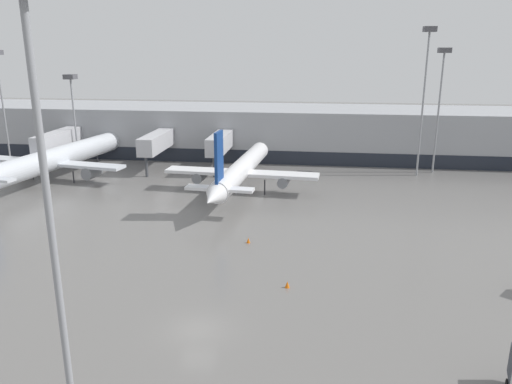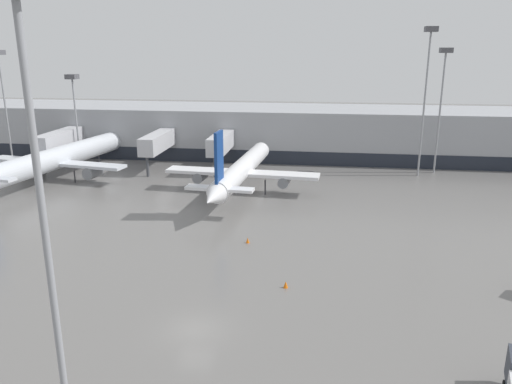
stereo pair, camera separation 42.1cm
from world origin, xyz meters
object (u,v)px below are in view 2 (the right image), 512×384
at_px(apron_light_mast_1, 428,63).
at_px(parked_jet_1, 56,159).
at_px(apron_light_mast_3, 444,76).
at_px(apron_light_mast_6, 1,75).
at_px(parked_jet_2, 242,170).
at_px(apron_light_mast_4, 31,117).
at_px(traffic_cone_2, 248,240).
at_px(apron_light_mast_5, 73,92).
at_px(traffic_cone_1, 286,285).

bearing_deg(apron_light_mast_1, parked_jet_1, -169.79).
relative_size(apron_light_mast_1, apron_light_mast_3, 1.15).
xyz_separation_m(apron_light_mast_3, apron_light_mast_6, (-73.68, -1.46, -0.27)).
height_order(parked_jet_2, apron_light_mast_6, apron_light_mast_6).
xyz_separation_m(apron_light_mast_3, apron_light_mast_4, (-28.97, -65.37, 1.81)).
height_order(traffic_cone_2, apron_light_mast_5, apron_light_mast_5).
distance_m(parked_jet_1, apron_light_mast_4, 62.24).
distance_m(apron_light_mast_4, apron_light_mast_5, 71.88).
height_order(traffic_cone_1, apron_light_mast_5, apron_light_mast_5).
xyz_separation_m(apron_light_mast_4, apron_light_mast_6, (-44.72, 63.91, -2.09)).
height_order(parked_jet_2, apron_light_mast_5, apron_light_mast_5).
xyz_separation_m(traffic_cone_2, apron_light_mast_1, (22.63, 31.95, 17.15)).
relative_size(parked_jet_2, apron_light_mast_4, 1.47).
relative_size(apron_light_mast_3, apron_light_mast_6, 1.02).
height_order(parked_jet_1, apron_light_mast_5, apron_light_mast_5).
distance_m(traffic_cone_2, apron_light_mast_3, 45.52).
distance_m(traffic_cone_2, apron_light_mast_6, 60.18).
bearing_deg(parked_jet_1, traffic_cone_2, -114.01).
xyz_separation_m(apron_light_mast_1, apron_light_mast_3, (2.97, 2.51, -2.02)).
bearing_deg(apron_light_mast_4, traffic_cone_1, 69.08).
bearing_deg(apron_light_mast_6, apron_light_mast_5, 1.44).
bearing_deg(apron_light_mast_4, parked_jet_1, 119.47).
distance_m(apron_light_mast_5, apron_light_mast_6, 13.11).
relative_size(apron_light_mast_1, apron_light_mast_4, 1.01).
bearing_deg(apron_light_mast_5, traffic_cone_2, -43.37).
xyz_separation_m(parked_jet_2, traffic_cone_2, (3.76, -18.76, -3.00)).
distance_m(parked_jet_2, apron_light_mast_5, 35.89).
xyz_separation_m(parked_jet_1, traffic_cone_1, (37.97, -31.52, -2.99)).
bearing_deg(apron_light_mast_1, apron_light_mast_6, 179.15).
distance_m(parked_jet_1, traffic_cone_2, 39.89).
relative_size(parked_jet_1, apron_light_mast_3, 2.03).
bearing_deg(apron_light_mast_4, traffic_cone_2, 83.78).
bearing_deg(traffic_cone_1, apron_light_mast_1, 66.75).
distance_m(apron_light_mast_1, apron_light_mast_4, 68.02).
bearing_deg(traffic_cone_1, apron_light_mast_6, 141.11).
distance_m(parked_jet_1, apron_light_mast_6, 22.03).
height_order(apron_light_mast_5, apron_light_mast_6, apron_light_mast_6).
height_order(parked_jet_1, parked_jet_2, parked_jet_2).
xyz_separation_m(traffic_cone_1, apron_light_mast_5, (-40.04, 42.95, 12.10)).
xyz_separation_m(parked_jet_2, apron_light_mast_5, (-31.52, 14.56, 9.11)).
bearing_deg(apron_light_mast_6, apron_light_mast_1, -0.85).
xyz_separation_m(traffic_cone_2, apron_light_mast_4, (-3.37, -30.90, 16.95)).
bearing_deg(parked_jet_2, apron_light_mast_4, -175.37).
xyz_separation_m(apron_light_mast_5, apron_light_mast_6, (-12.81, -0.32, 2.75)).
bearing_deg(apron_light_mast_4, apron_light_mast_5, 116.42).
relative_size(parked_jet_2, apron_light_mast_5, 2.14).
xyz_separation_m(parked_jet_1, apron_light_mast_4, (29.84, -52.80, 13.96)).
bearing_deg(apron_light_mast_5, apron_light_mast_6, -178.56).
bearing_deg(apron_light_mast_6, parked_jet_1, -36.73).
distance_m(parked_jet_2, apron_light_mast_4, 51.58).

